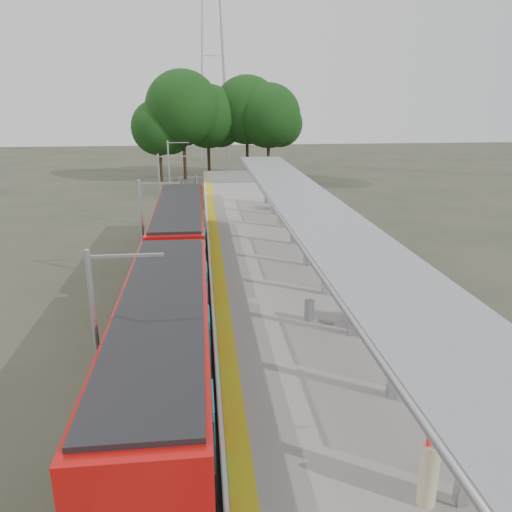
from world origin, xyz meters
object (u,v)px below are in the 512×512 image
Objects in this scene: train at (175,271)px; bench_far at (274,202)px; info_pillar_far at (280,215)px; litter_bin at (309,310)px; info_pillar_near at (429,474)px; bench_mid at (360,310)px.

train is 18.30m from bench_far.
info_pillar_far is 14.78m from litter_bin.
train is 18.76× the size of bench_far.
info_pillar_near is (-1.02, -29.62, 0.25)m from bench_far.
train is at bearing 90.58° from info_pillar_near.
train is 13.90m from info_pillar_near.
litter_bin is (-0.53, 9.28, -0.35)m from info_pillar_near.
info_pillar_far is at bearing 64.61° from info_pillar_near.
bench_mid is 0.89× the size of info_pillar_far.
bench_mid is at bearing -77.93° from bench_far.
info_pillar_far is at bearing -83.03° from bench_far.
info_pillar_far reaches higher than bench_mid.
litter_bin is at bearing -83.04° from bench_far.
info_pillar_near is (5.78, -12.64, -0.30)m from train.
info_pillar_near is 2.15× the size of litter_bin.
bench_mid is 15.29m from info_pillar_far.
litter_bin is at bearing 150.32° from bench_mid.
train is at bearing 147.35° from litter_bin.
train reaches higher than litter_bin.
bench_mid is at bearing -28.94° from train.
train is 8.09m from bench_mid.
train is 13.03m from info_pillar_far.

